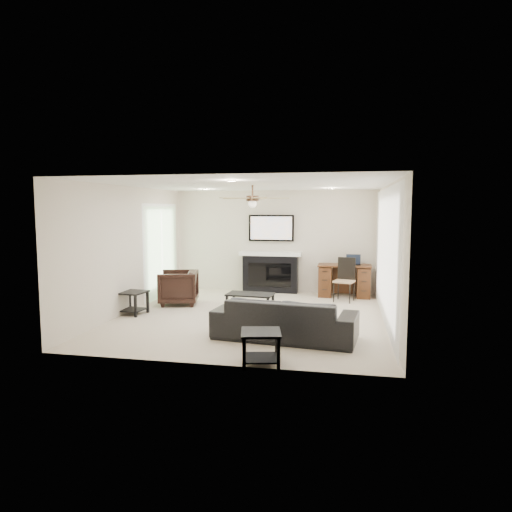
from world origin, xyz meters
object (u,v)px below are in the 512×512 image
(fireplace_unit, at_px, (270,254))
(desk, at_px, (344,281))
(armchair, at_px, (178,287))
(sofa, at_px, (285,319))
(coffee_table, at_px, (250,304))

(fireplace_unit, bearing_deg, desk, -7.63)
(armchair, bearing_deg, sofa, 37.19)
(desk, bearing_deg, armchair, -156.02)
(armchair, height_order, fireplace_unit, fireplace_unit)
(sofa, bearing_deg, desk, -96.92)
(coffee_table, distance_m, desk, 2.78)
(fireplace_unit, distance_m, desk, 1.90)
(sofa, height_order, coffee_table, sofa)
(sofa, height_order, desk, desk)
(fireplace_unit, xyz_separation_m, desk, (1.79, -0.24, -0.57))
(armchair, height_order, desk, desk)
(sofa, distance_m, coffee_table, 1.84)
(sofa, relative_size, fireplace_unit, 1.18)
(coffee_table, relative_size, desk, 0.74)
(coffee_table, xyz_separation_m, desk, (1.80, 2.11, 0.18))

